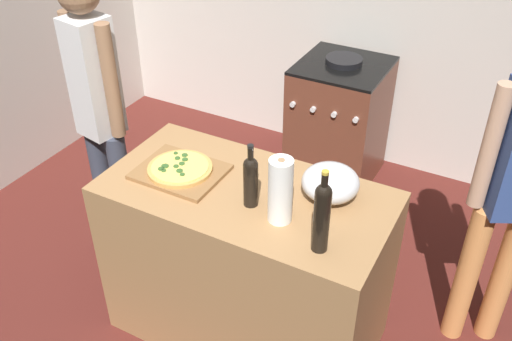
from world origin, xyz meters
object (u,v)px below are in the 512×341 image
Objects in this scene: mixing_bowl at (330,183)px; pizza at (180,168)px; paper_towel_roll at (280,191)px; wine_bottle_clear at (322,215)px; stove at (338,121)px; person_in_stripes at (99,109)px; wine_bottle_amber at (251,179)px.

pizza is at bearing -166.86° from mixing_bowl.
wine_bottle_clear reaches higher than paper_towel_roll.
pizza is at bearing -97.03° from stove.
mixing_bowl is 0.15× the size of person_in_stripes.
wine_bottle_clear is 0.40m from wine_bottle_amber.
pizza is 0.81m from wine_bottle_clear.
pizza is 0.71m from mixing_bowl.
wine_bottle_clear is at bearing -18.17° from wine_bottle_amber.
wine_bottle_amber reaches higher than mixing_bowl.
stove is (-0.49, 1.47, -0.56)m from mixing_bowl.
pizza is 1.72m from stove.
pizza is at bearing -17.66° from person_in_stripes.
person_in_stripes is at bearing 166.58° from paper_towel_roll.
pizza is 0.42m from wine_bottle_amber.
mixing_bowl is at bearing 13.14° from pizza.
person_in_stripes is at bearing 177.79° from mixing_bowl.
stove is (-0.36, 1.71, -0.63)m from paper_towel_roll.
mixing_bowl is at bearing -71.56° from stove.
wine_bottle_amber reaches higher than pizza.
paper_towel_roll is at bearing -8.16° from pizza.
wine_bottle_amber is (0.41, -0.05, 0.10)m from pizza.
person_in_stripes is (-1.24, 0.29, -0.08)m from paper_towel_roll.
person_in_stripes is at bearing 165.19° from wine_bottle_clear.
mixing_bowl is 1.65m from stove.
mixing_bowl is 0.36m from wine_bottle_amber.
stove is at bearing 96.96° from wine_bottle_amber.
person_in_stripes reaches higher than paper_towel_roll.
wine_bottle_clear is at bearing -74.55° from mixing_bowl.
person_in_stripes is at bearing 162.34° from pizza.
wine_bottle_clear is at bearing -14.81° from person_in_stripes.
wine_bottle_clear is (0.22, -0.09, 0.02)m from paper_towel_roll.
person_in_stripes is (-1.36, 0.05, -0.01)m from mixing_bowl.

